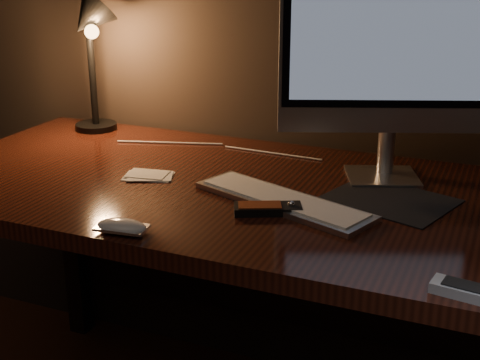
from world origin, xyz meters
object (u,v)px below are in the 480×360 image
at_px(monitor, 391,47).
at_px(mouse, 122,228).
at_px(desk, 255,227).
at_px(keyboard, 282,200).
at_px(media_remote, 268,209).
at_px(desk_lamp, 90,38).

xyz_separation_m(monitor, mouse, (-0.40, -0.51, -0.30)).
height_order(desk, mouse, mouse).
distance_m(desk, keyboard, 0.23).
xyz_separation_m(desk, keyboard, (0.12, -0.14, 0.14)).
bearing_deg(media_remote, desk_lamp, 126.12).
distance_m(media_remote, desk_lamp, 0.83).
bearing_deg(keyboard, desk, 151.11).
height_order(mouse, desk_lamp, desk_lamp).
xyz_separation_m(monitor, media_remote, (-0.17, -0.31, -0.30)).
bearing_deg(keyboard, desk_lamp, 175.37).
bearing_deg(media_remote, keyboard, 55.42).
bearing_deg(desk_lamp, monitor, 4.03).
relative_size(desk, keyboard, 3.78).
height_order(desk, monitor, monitor).
bearing_deg(monitor, media_remote, -140.93).
relative_size(keyboard, mouse, 4.19).
relative_size(desk, monitor, 3.02).
distance_m(monitor, mouse, 0.72).
height_order(mouse, media_remote, media_remote).
bearing_deg(monitor, mouse, -149.29).
relative_size(monitor, keyboard, 1.25).
xyz_separation_m(mouse, desk_lamp, (-0.46, 0.59, 0.27)).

